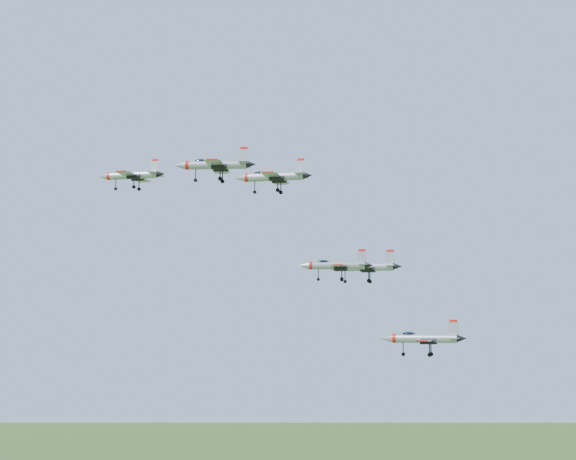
{
  "coord_description": "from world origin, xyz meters",
  "views": [
    {
      "loc": [
        13.72,
        -130.1,
        122.49
      ],
      "look_at": [
        4.32,
        -2.22,
        137.56
      ],
      "focal_mm": 50.0,
      "sensor_mm": 36.0,
      "label": 1
    }
  ],
  "objects": [
    {
      "name": "jet_trail",
      "position": [
        25.51,
        -0.61,
        120.27
      ],
      "size": [
        13.74,
        11.55,
        3.69
      ],
      "rotation": [
        0.0,
        0.0,
        -0.2
      ],
      "color": "#9B9FA7"
    },
    {
      "name": "jet_left_high",
      "position": [
        1.26,
        2.14,
        147.16
      ],
      "size": [
        13.68,
        11.41,
        3.66
      ],
      "rotation": [
        0.0,
        0.0,
        -0.13
      ],
      "color": "#9B9FA7"
    },
    {
      "name": "jet_right_low",
      "position": [
        11.97,
        -14.89,
        130.9
      ],
      "size": [
        10.86,
        8.92,
        2.91
      ],
      "rotation": [
        0.0,
        0.0,
        0.01
      ],
      "color": "#9B9FA7"
    },
    {
      "name": "jet_right_high",
      "position": [
        -5.34,
        -17.51,
        145.35
      ],
      "size": [
        12.05,
        9.88,
        3.23
      ],
      "rotation": [
        0.0,
        0.0,
        0.0
      ],
      "color": "#9B9FA7"
    },
    {
      "name": "jet_lead",
      "position": [
        -25.97,
        12.85,
        149.78
      ],
      "size": [
        13.23,
        11.05,
        3.54
      ],
      "rotation": [
        0.0,
        0.0,
        -0.14
      ],
      "color": "#9B9FA7"
    },
    {
      "name": "jet_left_low",
      "position": [
        16.25,
        4.9,
        132.07
      ],
      "size": [
        13.2,
        10.99,
        3.53
      ],
      "rotation": [
        0.0,
        0.0,
        -0.12
      ],
      "color": "#9B9FA7"
    }
  ]
}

